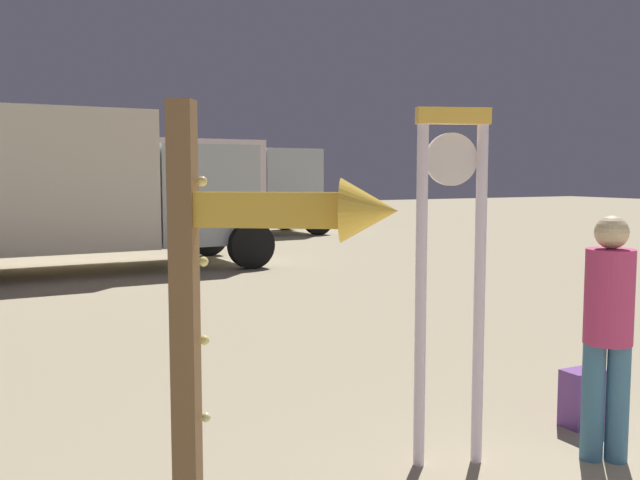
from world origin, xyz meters
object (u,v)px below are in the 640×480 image
at_px(box_truck_far, 208,183).
at_px(standing_clock, 451,255).
at_px(backpack, 582,398).
at_px(person_near_clock, 608,325).
at_px(box_truck_near, 55,185).
at_px(arrow_sign, 257,295).

bearing_deg(box_truck_far, standing_clock, -103.54).
xyz_separation_m(standing_clock, backpack, (1.29, 0.09, -1.13)).
relative_size(person_near_clock, box_truck_near, 0.22).
height_order(standing_clock, arrow_sign, standing_clock).
distance_m(arrow_sign, box_truck_far, 17.97).
bearing_deg(box_truck_far, person_near_clock, -100.16).
relative_size(arrow_sign, person_near_clock, 1.35).
distance_m(backpack, box_truck_far, 16.33).
bearing_deg(arrow_sign, box_truck_far, 71.95).
xyz_separation_m(arrow_sign, box_truck_far, (5.57, 17.08, 0.19)).
relative_size(person_near_clock, box_truck_far, 0.24).
bearing_deg(box_truck_near, standing_clock, -84.51).
height_order(backpack, box_truck_far, box_truck_far).
bearing_deg(box_truck_near, person_near_clock, -79.92).
xyz_separation_m(person_near_clock, box_truck_far, (2.97, 16.59, 0.67)).
xyz_separation_m(arrow_sign, person_near_clock, (2.59, 0.50, -0.48)).
height_order(standing_clock, box_truck_far, box_truck_far).
height_order(standing_clock, person_near_clock, standing_clock).
distance_m(person_near_clock, box_truck_far, 16.87).
bearing_deg(backpack, arrow_sign, -161.12).
xyz_separation_m(person_near_clock, backpack, (0.38, 0.52, -0.68)).
relative_size(backpack, box_truck_far, 0.06).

